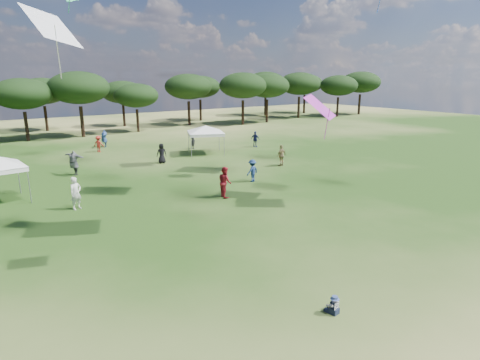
% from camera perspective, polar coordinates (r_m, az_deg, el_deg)
% --- Properties ---
extents(ground, '(140.00, 140.00, 0.00)m').
position_cam_1_polar(ground, '(12.53, 21.32, -20.92)').
color(ground, '#274815').
rests_on(ground, ground).
extents(tree_line, '(108.78, 17.63, 7.77)m').
position_cam_1_polar(tree_line, '(53.86, -23.68, 11.71)').
color(tree_line, black).
rests_on(tree_line, ground).
extents(tent_right, '(5.80, 5.80, 2.92)m').
position_cam_1_polar(tent_right, '(37.20, -4.93, 7.54)').
color(tent_right, gray).
rests_on(tent_right, ground).
extents(toddler, '(0.41, 0.45, 0.59)m').
position_cam_1_polar(toddler, '(13.16, 13.18, -16.99)').
color(toddler, '#161D33').
rests_on(toddler, ground).
extents(festival_crowd, '(29.07, 23.12, 1.91)m').
position_cam_1_polar(festival_crowd, '(31.37, -19.51, 2.38)').
color(festival_crowd, '#A4231B').
rests_on(festival_crowd, ground).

